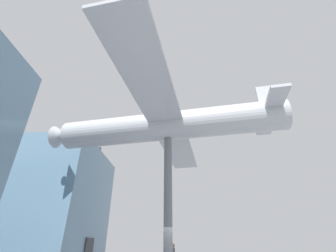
# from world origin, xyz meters

# --- Properties ---
(glass_pavilion_right) EXTENTS (9.94, 10.70, 10.87)m
(glass_pavilion_right) POSITION_xyz_m (8.27, 12.57, 5.14)
(glass_pavilion_right) COLOR #60849E
(glass_pavilion_right) RESTS_ON ground_plane
(support_pylon_central) EXTENTS (0.49, 0.49, 7.78)m
(support_pylon_central) POSITION_xyz_m (0.00, 0.00, 3.89)
(support_pylon_central) COLOR slate
(support_pylon_central) RESTS_ON ground_plane
(suspended_airplane) EXTENTS (17.94, 16.29, 3.20)m
(suspended_airplane) POSITION_xyz_m (0.03, 0.21, 8.74)
(suspended_airplane) COLOR #B2B7BC
(suspended_airplane) RESTS_ON support_pylon_central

